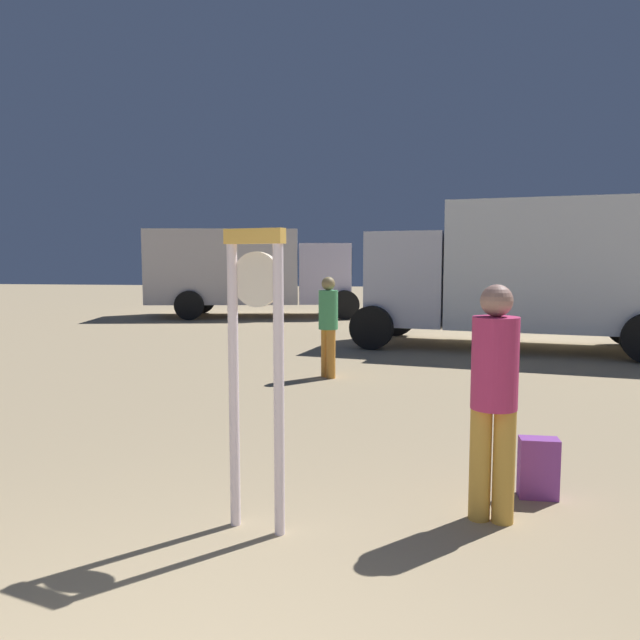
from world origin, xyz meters
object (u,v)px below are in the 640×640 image
(backpack, at_px, (538,468))
(box_truck_far, at_px, (246,269))
(person_near_clock, at_px, (494,391))
(box_truck_near, at_px, (543,269))
(standing_clock, at_px, (256,350))
(person_distant, at_px, (328,322))

(backpack, height_order, box_truck_far, box_truck_far)
(person_near_clock, xyz_separation_m, box_truck_near, (2.06, 8.72, 0.71))
(box_truck_near, bearing_deg, standing_clock, -111.92)
(standing_clock, distance_m, person_distant, 5.42)
(standing_clock, relative_size, box_truck_far, 0.29)
(person_distant, distance_m, box_truck_near, 5.45)
(standing_clock, height_order, backpack, standing_clock)
(standing_clock, relative_size, person_near_clock, 1.22)
(standing_clock, distance_m, box_truck_near, 9.82)
(person_near_clock, distance_m, box_truck_far, 16.04)
(backpack, distance_m, box_truck_near, 8.51)
(standing_clock, xyz_separation_m, backpack, (2.02, 0.88, -1.01))
(box_truck_near, bearing_deg, backpack, -101.33)
(person_near_clock, bearing_deg, person_distant, 110.45)
(backpack, bearing_deg, box_truck_far, 113.89)
(person_distant, bearing_deg, standing_clock, -87.13)
(backpack, xyz_separation_m, box_truck_near, (1.65, 8.22, 1.42))
(backpack, height_order, box_truck_near, box_truck_near)
(backpack, height_order, person_distant, person_distant)
(person_near_clock, height_order, box_truck_far, box_truck_far)
(person_distant, bearing_deg, box_truck_near, 43.27)
(standing_clock, relative_size, backpack, 4.34)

